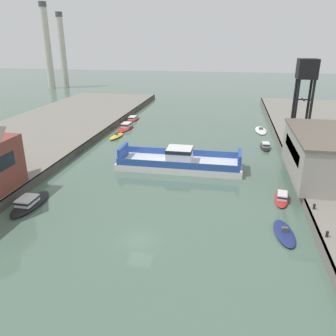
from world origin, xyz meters
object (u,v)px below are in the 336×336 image
object	(u,v)px
moored_boat_near_left	(133,119)
moored_boat_near_right	(117,136)
moored_boat_mid_right	(265,146)
smokestack_distant_b	(47,44)
moored_boat_mid_left	(126,127)
moored_boat_upstream_a	(282,197)
moored_boat_far_left	(261,130)
chain_ferry	(179,162)
smokestack_distant_a	(62,48)
moored_boat_far_right	(29,203)
crane_tower	(306,80)
moored_boat_upstream_b	(284,233)

from	to	relation	value
moored_boat_near_left	moored_boat_near_right	distance (m)	17.15
moored_boat_mid_right	smokestack_distant_b	world-z (taller)	smokestack_distant_b
moored_boat_mid_left	moored_boat_upstream_a	size ratio (longest dim) A/B	1.26
moored_boat_near_right	moored_boat_mid_left	size ratio (longest dim) A/B	0.72
moored_boat_near_left	moored_boat_mid_right	size ratio (longest dim) A/B	1.29
moored_boat_near_right	moored_boat_mid_right	xyz separation A→B (m)	(31.32, -1.87, 0.12)
moored_boat_far_left	moored_boat_near_left	bearing A→B (deg)	170.09
chain_ferry	smokestack_distant_a	xyz separation A→B (m)	(-65.43, 91.84, 15.27)
moored_boat_upstream_a	moored_boat_far_right	bearing A→B (deg)	-166.21
moored_boat_far_left	moored_boat_mid_left	bearing A→B (deg)	-173.28
moored_boat_mid_right	moored_boat_upstream_a	distance (m)	23.45
moored_boat_mid_left	chain_ferry	bearing A→B (deg)	-54.93
moored_boat_upstream_a	smokestack_distant_b	bearing A→B (deg)	131.44
moored_boat_far_left	smokestack_distant_a	size ratio (longest dim) A/B	0.26
moored_boat_far_left	smokestack_distant_a	world-z (taller)	smokestack_distant_a
crane_tower	moored_boat_far_left	bearing A→B (deg)	105.84
crane_tower	moored_boat_mid_left	bearing A→B (deg)	159.30
chain_ferry	moored_boat_upstream_b	xyz separation A→B (m)	(14.50, -18.41, -0.84)
moored_boat_far_left	moored_boat_upstream_b	bearing A→B (deg)	-90.65
moored_boat_mid_left	smokestack_distant_b	distance (m)	83.94
moored_boat_mid_left	moored_boat_upstream_a	distance (m)	45.91
smokestack_distant_a	chain_ferry	bearing A→B (deg)	-54.53
moored_boat_near_right	moored_boat_upstream_a	size ratio (longest dim) A/B	0.91
moored_boat_mid_right	moored_boat_far_right	size ratio (longest dim) A/B	0.78
smokestack_distant_a	smokestack_distant_b	distance (m)	6.86
moored_boat_upstream_b	smokestack_distant_a	xyz separation A→B (m)	(-79.92, 110.24, 16.12)
moored_boat_far_right	moored_boat_upstream_a	xyz separation A→B (m)	(32.17, 7.89, -0.10)
moored_boat_upstream_b	smokestack_distant_a	size ratio (longest dim) A/B	0.20
moored_boat_mid_left	moored_boat_far_right	distance (m)	40.91
moored_boat_near_right	moored_boat_mid_left	bearing A→B (deg)	91.83
moored_boat_far_right	moored_boat_upstream_b	world-z (taller)	moored_boat_far_right
chain_ferry	moored_boat_near_left	world-z (taller)	chain_ferry
crane_tower	moored_boat_near_right	bearing A→B (deg)	170.45
moored_boat_upstream_b	crane_tower	size ratio (longest dim) A/B	0.38
smokestack_distant_b	smokestack_distant_a	bearing A→B (deg)	53.78
chain_ferry	smokestack_distant_b	size ratio (longest dim) A/B	0.60
moored_boat_mid_right	moored_boat_upstream_a	size ratio (longest dim) A/B	0.95
moored_boat_near_right	moored_boat_far_right	xyz separation A→B (m)	(-0.52, -33.21, 0.21)
moored_boat_mid_right	moored_boat_upstream_b	bearing A→B (deg)	-90.86
moored_boat_mid_right	moored_boat_far_left	bearing A→B (deg)	89.87
moored_boat_near_right	moored_boat_mid_left	distance (m)	7.71
moored_boat_near_left	smokestack_distant_b	bearing A→B (deg)	134.10
moored_boat_mid_left	moored_boat_mid_right	distance (m)	32.99
moored_boat_near_left	smokestack_distant_b	xyz separation A→B (m)	(-51.82, 53.46, 17.69)
moored_boat_mid_left	moored_boat_mid_right	bearing A→B (deg)	-16.87
chain_ferry	moored_boat_upstream_a	distance (m)	17.99
moored_boat_mid_left	moored_boat_far_left	world-z (taller)	moored_boat_mid_left
moored_boat_near_left	moored_boat_upstream_a	size ratio (longest dim) A/B	1.22
crane_tower	moored_boat_near_left	bearing A→B (deg)	148.25
moored_boat_near_right	smokestack_distant_b	size ratio (longest dim) A/B	0.17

